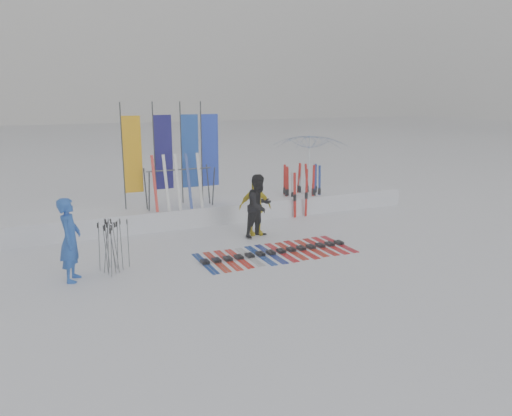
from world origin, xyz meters
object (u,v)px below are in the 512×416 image
person_yellow (255,207)px  ski_rack (180,182)px  person_blue (70,240)px  person_black (259,206)px  ski_row (276,252)px  tent_canopy (310,166)px

person_yellow → ski_rack: (-1.71, 1.79, 0.57)m
person_blue → person_black: size_ratio=1.03×
person_blue → person_black: bearing=-56.3°
person_yellow → ski_row: 2.01m
person_black → ski_row: bearing=-119.7°
person_black → ski_row: (-0.25, -1.59, -0.87)m
person_yellow → ski_rack: ski_rack is taller
person_black → ski_row: 1.84m
person_black → ski_rack: size_ratio=0.89×
person_yellow → ski_row: (-0.22, -1.83, -0.78)m
person_yellow → tent_canopy: (3.95, 3.62, 0.48)m
person_blue → tent_canopy: (9.13, 5.28, 0.36)m
person_blue → ski_row: size_ratio=0.46×
tent_canopy → ski_rack: (-5.66, -1.82, 0.09)m
ski_rack → person_black: bearing=-49.5°
person_black → ski_rack: (-1.74, 2.03, 0.47)m
person_black → tent_canopy: tent_canopy is taller
tent_canopy → person_black: bearing=-135.5°
person_black → tent_canopy: size_ratio=0.63×
person_yellow → ski_rack: 2.55m
ski_row → ski_rack: (-1.49, 3.63, 1.35)m
tent_canopy → ski_row: 6.98m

